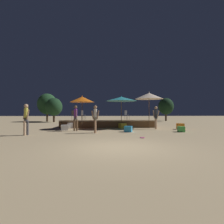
{
  "coord_description": "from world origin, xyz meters",
  "views": [
    {
      "loc": [
        -0.61,
        -6.91,
        1.38
      ],
      "look_at": [
        0.0,
        5.74,
        1.41
      ],
      "focal_mm": 28.0,
      "sensor_mm": 36.0,
      "label": 1
    }
  ],
  "objects_px": {
    "background_tree_2": "(54,107)",
    "patio_umbrella_0": "(121,99)",
    "cube_seat_1": "(65,128)",
    "person_1": "(26,118)",
    "cube_seat_3": "(181,129)",
    "person_2": "(76,117)",
    "patio_umbrella_2": "(149,96)",
    "person_0": "(156,116)",
    "cube_seat_0": "(128,129)",
    "cube_seat_2": "(180,126)",
    "bistro_chair_0": "(126,114)",
    "bistro_chair_2": "(74,114)",
    "patio_umbrella_1": "(82,99)",
    "cube_seat_5": "(70,125)",
    "person_3": "(95,118)",
    "background_tree_0": "(166,106)",
    "bistro_chair_1": "(83,114)",
    "background_tree_1": "(47,104)",
    "frisbee_disc": "(142,138)",
    "cube_seat_4": "(123,126)"
  },
  "relations": [
    {
      "from": "patio_umbrella_1",
      "to": "person_3",
      "type": "height_order",
      "value": "patio_umbrella_1"
    },
    {
      "from": "cube_seat_1",
      "to": "bistro_chair_0",
      "type": "relative_size",
      "value": 0.73
    },
    {
      "from": "patio_umbrella_1",
      "to": "cube_seat_0",
      "type": "bearing_deg",
      "value": -36.16
    },
    {
      "from": "patio_umbrella_2",
      "to": "person_0",
      "type": "bearing_deg",
      "value": -70.87
    },
    {
      "from": "person_3",
      "to": "bistro_chair_2",
      "type": "bearing_deg",
      "value": -147.15
    },
    {
      "from": "bistro_chair_1",
      "to": "background_tree_0",
      "type": "xyz_separation_m",
      "value": [
        12.13,
        10.85,
        1.13
      ]
    },
    {
      "from": "cube_seat_2",
      "to": "bistro_chair_2",
      "type": "distance_m",
      "value": 9.45
    },
    {
      "from": "frisbee_disc",
      "to": "background_tree_2",
      "type": "distance_m",
      "value": 18.41
    },
    {
      "from": "patio_umbrella_1",
      "to": "background_tree_1",
      "type": "height_order",
      "value": "background_tree_1"
    },
    {
      "from": "background_tree_0",
      "to": "background_tree_2",
      "type": "bearing_deg",
      "value": -171.01
    },
    {
      "from": "bistro_chair_0",
      "to": "patio_umbrella_2",
      "type": "bearing_deg",
      "value": -86.22
    },
    {
      "from": "cube_seat_4",
      "to": "person_2",
      "type": "distance_m",
      "value": 4.34
    },
    {
      "from": "frisbee_disc",
      "to": "background_tree_2",
      "type": "height_order",
      "value": "background_tree_2"
    },
    {
      "from": "cube_seat_1",
      "to": "cube_seat_2",
      "type": "bearing_deg",
      "value": 2.27
    },
    {
      "from": "cube_seat_2",
      "to": "background_tree_0",
      "type": "relative_size",
      "value": 0.15
    },
    {
      "from": "bistro_chair_2",
      "to": "background_tree_1",
      "type": "distance_m",
      "value": 11.98
    },
    {
      "from": "cube_seat_3",
      "to": "person_2",
      "type": "relative_size",
      "value": 0.27
    },
    {
      "from": "cube_seat_0",
      "to": "cube_seat_2",
      "type": "xyz_separation_m",
      "value": [
        4.56,
        1.75,
        0.03
      ]
    },
    {
      "from": "cube_seat_1",
      "to": "cube_seat_5",
      "type": "bearing_deg",
      "value": 88.73
    },
    {
      "from": "bistro_chair_0",
      "to": "bistro_chair_2",
      "type": "height_order",
      "value": "same"
    },
    {
      "from": "bistro_chair_1",
      "to": "frisbee_disc",
      "type": "relative_size",
      "value": 3.6
    },
    {
      "from": "person_3",
      "to": "bistro_chair_1",
      "type": "xyz_separation_m",
      "value": [
        -1.45,
        5.26,
        0.19
      ]
    },
    {
      "from": "person_2",
      "to": "background_tree_1",
      "type": "distance_m",
      "value": 15.16
    },
    {
      "from": "cube_seat_0",
      "to": "cube_seat_3",
      "type": "height_order",
      "value": "cube_seat_0"
    },
    {
      "from": "cube_seat_2",
      "to": "person_3",
      "type": "xyz_separation_m",
      "value": [
        -6.87,
        -2.29,
        0.79
      ]
    },
    {
      "from": "patio_umbrella_1",
      "to": "cube_seat_1",
      "type": "xyz_separation_m",
      "value": [
        -1.2,
        -1.23,
        -2.28
      ]
    },
    {
      "from": "patio_umbrella_1",
      "to": "person_2",
      "type": "xyz_separation_m",
      "value": [
        -0.27,
        -1.75,
        -1.42
      ]
    },
    {
      "from": "person_2",
      "to": "bistro_chair_0",
      "type": "distance_m",
      "value": 5.78
    },
    {
      "from": "patio_umbrella_0",
      "to": "bistro_chair_2",
      "type": "xyz_separation_m",
      "value": [
        -4.34,
        1.3,
        -1.33
      ]
    },
    {
      "from": "patio_umbrella_1",
      "to": "cube_seat_2",
      "type": "relative_size",
      "value": 5.11
    },
    {
      "from": "cube_seat_2",
      "to": "bistro_chair_2",
      "type": "xyz_separation_m",
      "value": [
        -9.1,
        2.33,
        0.98
      ]
    },
    {
      "from": "bistro_chair_0",
      "to": "bistro_chair_2",
      "type": "bearing_deg",
      "value": 145.55
    },
    {
      "from": "cube_seat_3",
      "to": "cube_seat_0",
      "type": "bearing_deg",
      "value": 176.99
    },
    {
      "from": "cube_seat_2",
      "to": "background_tree_1",
      "type": "xyz_separation_m",
      "value": [
        -14.84,
        12.74,
        2.41
      ]
    },
    {
      "from": "cube_seat_0",
      "to": "cube_seat_3",
      "type": "bearing_deg",
      "value": -3.01
    },
    {
      "from": "person_2",
      "to": "bistro_chair_1",
      "type": "xyz_separation_m",
      "value": [
        0.08,
        3.86,
        0.15
      ]
    },
    {
      "from": "background_tree_2",
      "to": "patio_umbrella_0",
      "type": "bearing_deg",
      "value": -49.5
    },
    {
      "from": "cube_seat_1",
      "to": "person_1",
      "type": "relative_size",
      "value": 0.35
    },
    {
      "from": "cube_seat_2",
      "to": "cube_seat_5",
      "type": "bearing_deg",
      "value": 170.89
    },
    {
      "from": "person_1",
      "to": "frisbee_disc",
      "type": "relative_size",
      "value": 7.57
    },
    {
      "from": "person_2",
      "to": "bistro_chair_1",
      "type": "distance_m",
      "value": 3.86
    },
    {
      "from": "cube_seat_3",
      "to": "cube_seat_5",
      "type": "relative_size",
      "value": 0.83
    },
    {
      "from": "person_0",
      "to": "cube_seat_0",
      "type": "bearing_deg",
      "value": -18.22
    },
    {
      "from": "patio_umbrella_0",
      "to": "cube_seat_5",
      "type": "relative_size",
      "value": 4.56
    },
    {
      "from": "person_3",
      "to": "background_tree_2",
      "type": "xyz_separation_m",
      "value": [
        -6.5,
        13.39,
        1.12
      ]
    },
    {
      "from": "cube_seat_3",
      "to": "person_1",
      "type": "distance_m",
      "value": 10.3
    },
    {
      "from": "cube_seat_0",
      "to": "patio_umbrella_1",
      "type": "bearing_deg",
      "value": 143.84
    },
    {
      "from": "person_0",
      "to": "background_tree_2",
      "type": "bearing_deg",
      "value": -99.18
    },
    {
      "from": "cube_seat_1",
      "to": "background_tree_2",
      "type": "relative_size",
      "value": 0.19
    },
    {
      "from": "patio_umbrella_0",
      "to": "cube_seat_1",
      "type": "distance_m",
      "value": 5.32
    }
  ]
}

